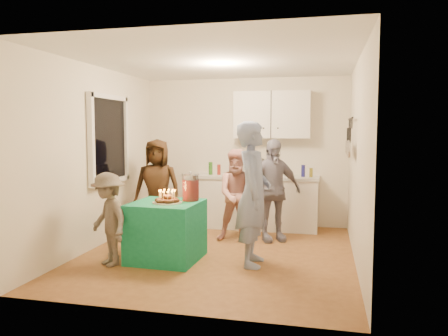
% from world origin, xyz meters
% --- Properties ---
extents(floor, '(4.00, 4.00, 0.00)m').
position_xyz_m(floor, '(0.00, 0.00, 0.00)').
color(floor, brown).
rests_on(floor, ground).
extents(ceiling, '(4.00, 4.00, 0.00)m').
position_xyz_m(ceiling, '(0.00, 0.00, 2.60)').
color(ceiling, white).
rests_on(ceiling, floor).
extents(back_wall, '(3.60, 3.60, 0.00)m').
position_xyz_m(back_wall, '(0.00, 2.00, 1.30)').
color(back_wall, silver).
rests_on(back_wall, floor).
extents(left_wall, '(4.00, 4.00, 0.00)m').
position_xyz_m(left_wall, '(-1.80, 0.00, 1.30)').
color(left_wall, silver).
rests_on(left_wall, floor).
extents(right_wall, '(4.00, 4.00, 0.00)m').
position_xyz_m(right_wall, '(1.80, 0.00, 1.30)').
color(right_wall, silver).
rests_on(right_wall, floor).
extents(window_night, '(0.04, 1.00, 1.20)m').
position_xyz_m(window_night, '(-1.77, 0.30, 1.55)').
color(window_night, black).
rests_on(window_night, left_wall).
extents(counter, '(2.20, 0.58, 0.86)m').
position_xyz_m(counter, '(0.20, 1.70, 0.43)').
color(counter, white).
rests_on(counter, floor).
extents(countertop, '(2.24, 0.62, 0.05)m').
position_xyz_m(countertop, '(0.20, 1.70, 0.89)').
color(countertop, beige).
rests_on(countertop, counter).
extents(upper_cabinet, '(1.30, 0.30, 0.80)m').
position_xyz_m(upper_cabinet, '(0.50, 1.85, 1.95)').
color(upper_cabinet, white).
rests_on(upper_cabinet, back_wall).
extents(pot_rack, '(0.12, 1.00, 0.60)m').
position_xyz_m(pot_rack, '(1.72, 0.70, 1.60)').
color(pot_rack, black).
rests_on(pot_rack, right_wall).
extents(microwave, '(0.57, 0.44, 0.28)m').
position_xyz_m(microwave, '(0.09, 1.70, 1.05)').
color(microwave, white).
rests_on(microwave, countertop).
extents(party_table, '(0.89, 0.89, 0.76)m').
position_xyz_m(party_table, '(-0.60, -0.41, 0.38)').
color(party_table, '#127C51').
rests_on(party_table, floor).
extents(donut_cake, '(0.38, 0.38, 0.18)m').
position_xyz_m(donut_cake, '(-0.55, -0.48, 0.85)').
color(donut_cake, '#381C0C').
rests_on(donut_cake, party_table).
extents(punch_jar, '(0.22, 0.22, 0.34)m').
position_xyz_m(punch_jar, '(-0.32, -0.23, 0.93)').
color(punch_jar, red).
rests_on(punch_jar, party_table).
extents(man_birthday, '(0.49, 0.69, 1.80)m').
position_xyz_m(man_birthday, '(0.54, -0.36, 0.90)').
color(man_birthday, '#7E8EB7').
rests_on(man_birthday, floor).
extents(woman_back_left, '(0.82, 0.59, 1.55)m').
position_xyz_m(woman_back_left, '(-1.20, 0.82, 0.77)').
color(woman_back_left, '#4E2F16').
rests_on(woman_back_left, floor).
extents(woman_back_center, '(0.79, 0.68, 1.40)m').
position_xyz_m(woman_back_center, '(0.13, 0.78, 0.70)').
color(woman_back_center, '#C76B68').
rests_on(woman_back_center, floor).
extents(woman_back_right, '(0.98, 0.76, 1.56)m').
position_xyz_m(woman_back_right, '(0.63, 0.88, 0.78)').
color(woman_back_right, '#140F33').
rests_on(woman_back_right, floor).
extents(child_near_left, '(0.86, 0.81, 1.17)m').
position_xyz_m(child_near_left, '(-1.21, -0.80, 0.58)').
color(child_near_left, '#534B43').
rests_on(child_near_left, floor).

